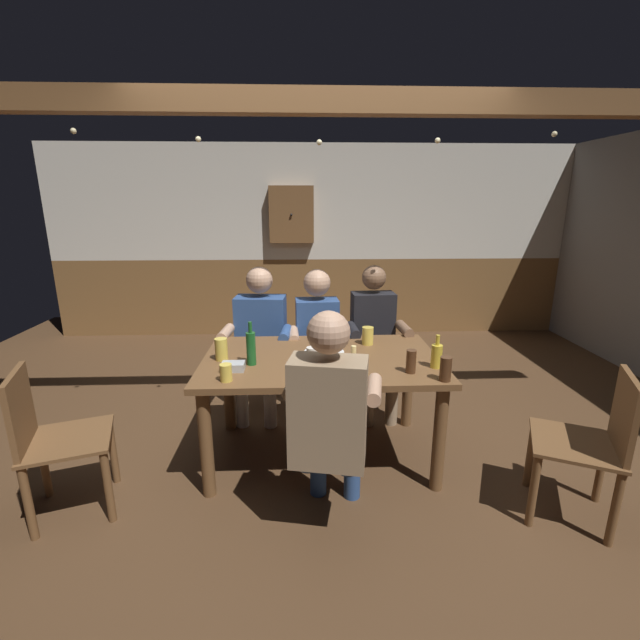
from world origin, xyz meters
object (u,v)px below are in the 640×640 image
person_2 (374,334)px  pint_glass_2 (368,336)px  pint_glass_3 (226,373)px  person_0 (260,334)px  dining_table (321,372)px  pint_glass_6 (221,349)px  person_3 (330,415)px  wall_dart_cabinet (291,215)px  chair_empty_near_right (51,438)px  pint_glass_1 (334,369)px  table_candle (354,352)px  plate_0 (324,352)px  pint_glass_4 (446,369)px  chair_empty_near_left (593,442)px  bottle_1 (437,355)px  pint_glass_5 (411,361)px  pint_glass_0 (312,359)px  condiment_caddy (233,366)px  person_1 (318,335)px  bottle_0 (251,348)px

person_2 → pint_glass_2: size_ratio=9.61×
pint_glass_3 → person_0: bearing=85.2°
dining_table → pint_glass_6: size_ratio=10.70×
person_3 → pint_glass_6: size_ratio=8.55×
wall_dart_cabinet → pint_glass_6: bearing=-98.0°
chair_empty_near_right → wall_dart_cabinet: wall_dart_cabinet is taller
pint_glass_1 → pint_glass_3: size_ratio=1.48×
dining_table → pint_glass_1: bearing=-82.2°
pint_glass_1 → pint_glass_2: 0.73m
person_0 → pint_glass_6: bearing=80.9°
chair_empty_near_right → table_candle: 1.84m
plate_0 → pint_glass_4: bearing=-36.0°
chair_empty_near_left → pint_glass_4: bearing=95.8°
bottle_1 → pint_glass_5: (-0.18, -0.08, -0.01)m
table_candle → pint_glass_0: bearing=-143.0°
chair_empty_near_right → pint_glass_2: 2.06m
condiment_caddy → bottle_1: (1.27, -0.00, 0.05)m
person_3 → person_0: bearing=119.9°
person_2 → table_candle: 0.77m
person_0 → person_1: bearing=-175.9°
pint_glass_4 → chair_empty_near_left: bearing=-19.4°
person_1 → pint_glass_1: person_1 is taller
wall_dart_cabinet → bottle_0: bearing=-93.8°
person_1 → condiment_caddy: person_1 is taller
pint_glass_5 → wall_dart_cabinet: (-0.78, 3.19, 0.78)m
bottle_0 → bottle_1: bottle_0 is taller
table_candle → pint_glass_6: (-0.87, -0.01, 0.03)m
person_3 → condiment_caddy: person_3 is taller
chair_empty_near_right → table_candle: bearing=87.5°
person_3 → pint_glass_2: 1.04m
chair_empty_near_right → table_candle: chair_empty_near_right is taller
person_0 → bottle_0: (0.03, -0.83, 0.17)m
pint_glass_6 → wall_dart_cabinet: size_ratio=0.21×
person_3 → condiment_caddy: 0.76m
bottle_1 → pint_glass_4: bottle_1 is taller
person_3 → table_candle: 0.74m
dining_table → bottle_1: bearing=-16.6°
table_candle → person_2: bearing=70.0°
person_1 → wall_dart_cabinet: bearing=-86.3°
person_2 → chair_empty_near_right: size_ratio=1.41×
bottle_0 → wall_dart_cabinet: 3.10m
person_0 → person_3: 1.51m
chair_empty_near_right → person_0: bearing=120.9°
pint_glass_2 → pint_glass_3: 1.12m
bottle_1 → pint_glass_6: 1.38m
condiment_caddy → pint_glass_0: bearing=-1.6°
dining_table → person_2: size_ratio=1.26×
bottle_1 → pint_glass_2: 0.60m
dining_table → pint_glass_2: (0.35, 0.26, 0.17)m
person_2 → pint_glass_0: size_ratio=8.46×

